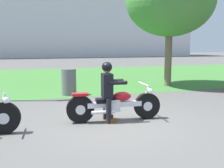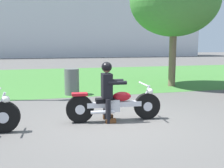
% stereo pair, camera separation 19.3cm
% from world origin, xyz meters
% --- Properties ---
extents(ground, '(120.00, 120.00, 0.00)m').
position_xyz_m(ground, '(0.00, 0.00, 0.00)').
color(ground, '#565451').
extents(grass_verge, '(60.00, 12.00, 0.01)m').
position_xyz_m(grass_verge, '(0.00, 9.27, 0.00)').
color(grass_verge, '#3D7533').
rests_on(grass_verge, ground).
extents(stadium_facade, '(52.99, 8.00, 12.69)m').
position_xyz_m(stadium_facade, '(-0.92, 38.89, 6.34)').
color(stadium_facade, silver).
rests_on(stadium_facade, ground).
extents(motorcycle_lead, '(2.25, 0.66, 0.88)m').
position_xyz_m(motorcycle_lead, '(0.02, 0.22, 0.39)').
color(motorcycle_lead, black).
rests_on(motorcycle_lead, ground).
extents(rider_lead, '(0.57, 0.49, 1.40)m').
position_xyz_m(rider_lead, '(-0.15, 0.24, 0.81)').
color(rider_lead, black).
rests_on(rider_lead, ground).
extents(tree_roadside, '(3.79, 3.79, 5.19)m').
position_xyz_m(tree_roadside, '(3.98, 4.73, 3.66)').
color(tree_roadside, brown).
rests_on(tree_roadside, ground).
extents(trash_can, '(0.52, 0.52, 0.94)m').
position_xyz_m(trash_can, '(-0.54, 3.83, 0.47)').
color(trash_can, '#595E5B').
rests_on(trash_can, ground).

